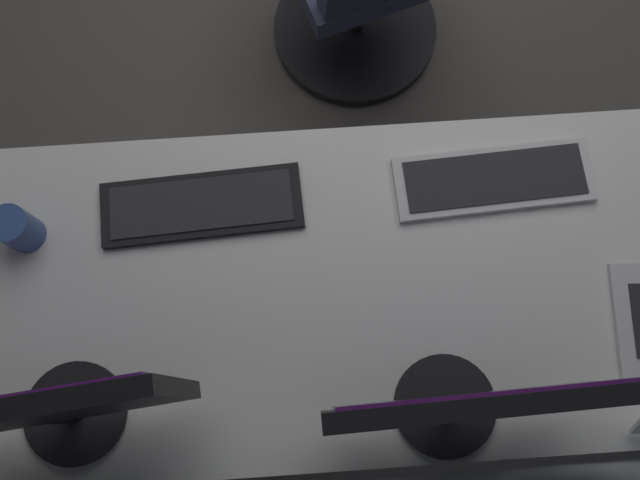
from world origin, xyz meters
TOP-DOWN VIEW (x-y plane):
  - desk at (0.36, 1.63)m, footprint 2.20×0.71m
  - drawer_pedestal at (0.89, 1.66)m, footprint 0.40×0.51m
  - monitor_primary at (0.14, 1.88)m, footprint 0.48×0.20m
  - monitor_secondary at (0.86, 1.84)m, footprint 0.53×0.20m
  - keyboard_main at (-0.01, 1.42)m, footprint 0.43×0.16m
  - keyboard_spare at (0.60, 1.44)m, footprint 0.43×0.16m
  - coffee_mug at (0.97, 1.48)m, footprint 0.12×0.08m

SIDE VIEW (x-z plane):
  - drawer_pedestal at x=0.89m, z-range 0.00..0.69m
  - desk at x=0.36m, z-range 0.30..1.03m
  - keyboard_main at x=-0.01m, z-range 0.73..0.75m
  - keyboard_spare at x=0.60m, z-range 0.73..0.75m
  - coffee_mug at x=0.97m, z-range 0.73..0.83m
  - monitor_primary at x=0.14m, z-range 0.76..1.16m
  - monitor_secondary at x=0.86m, z-range 0.76..1.22m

